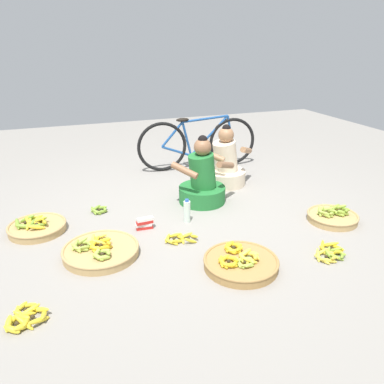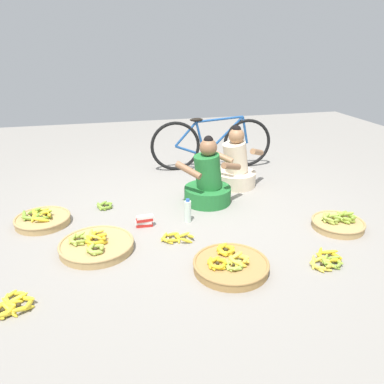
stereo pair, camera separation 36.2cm
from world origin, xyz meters
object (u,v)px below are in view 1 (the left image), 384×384
Objects in this scene: loose_bananas_front_center at (99,210)px; loose_bananas_front_left at (25,318)px; loose_bananas_back_right at (330,253)px; loose_bananas_front_right at (180,238)px; banana_basket_back_center at (333,216)px; vendor_woman_behind at (225,166)px; water_bottle at (187,211)px; banana_basket_near_bicycle at (37,227)px; bicycle_leaning at (198,143)px; vendor_woman_front at (202,182)px; banana_basket_near_vendor at (241,262)px; packet_carton_stack at (145,223)px; banana_basket_mid_left at (100,250)px.

loose_bananas_front_left is at bearing -113.46° from loose_bananas_front_center.
loose_bananas_back_right is (1.74, -1.55, 0.00)m from loose_bananas_front_center.
loose_bananas_back_right is at bearing -31.09° from loose_bananas_front_right.
loose_bananas_front_left is (-2.86, -0.52, -0.02)m from banana_basket_back_center.
vendor_woman_behind is 2.40× the size of loose_bananas_front_right.
vendor_woman_behind is 1.17m from water_bottle.
water_bottle is (-1.39, 0.48, 0.07)m from banana_basket_back_center.
banana_basket_near_bicycle is 2.69m from loose_bananas_back_right.
loose_bananas_front_right is at bearing 27.19° from loose_bananas_front_left.
bicycle_leaning reaches higher than loose_bananas_front_center.
vendor_woman_front is 1.37m from banana_basket_near_vendor.
packet_carton_stack is at bearing 43.99° from loose_bananas_front_left.
loose_bananas_front_right is at bearing -118.36° from water_bottle.
bicycle_leaning is 2.14m from loose_bananas_front_right.
vendor_woman_front is 4.27× the size of packet_carton_stack.
packet_carton_stack is (-1.15, -1.58, -0.30)m from bicycle_leaning.
banana_basket_near_bicycle is at bearing -149.05° from bicycle_leaning.
packet_carton_stack is (0.46, 0.34, 0.01)m from banana_basket_mid_left.
banana_basket_mid_left is 1.20× the size of banana_basket_near_bicycle.
vendor_woman_behind is (0.47, 0.43, -0.00)m from vendor_woman_front.
banana_basket_near_vendor is 1.61m from loose_bananas_front_left.
vendor_woman_behind is 1.88m from loose_bananas_back_right.
bicycle_leaning is 2.63× the size of banana_basket_mid_left.
loose_bananas_front_left is (-1.80, -1.42, -0.21)m from vendor_woman_front.
banana_basket_mid_left is at bearing -129.97° from bicycle_leaning.
vendor_woman_front is 1.58m from loose_bananas_back_right.
loose_bananas_front_left is (-2.27, -1.85, -0.21)m from vendor_woman_behind.
loose_bananas_back_right reaches higher than loose_bananas_front_center.
packet_carton_stack is (-1.37, 1.01, 0.03)m from loose_bananas_back_right.
packet_carton_stack reaches higher than loose_bananas_back_right.
banana_basket_back_center is 2.91m from banana_basket_near_bicycle.
vendor_woman_front is at bearing 81.84° from banana_basket_near_vendor.
bicycle_leaning is 2.19m from banana_basket_back_center.
loose_bananas_back_right is 1.86× the size of packet_carton_stack.
loose_bananas_front_center is 0.97m from water_bottle.
loose_bananas_front_right is 0.40m from water_bottle.
banana_basket_near_bicycle is at bearing 168.21° from water_bottle.
banana_basket_back_center is at bearing -71.69° from bicycle_leaning.
vendor_woman_behind is 2.43× the size of loose_bananas_front_left.
packet_carton_stack is at bearing -17.27° from banana_basket_near_bicycle.
loose_bananas_front_center is at bearing 146.54° from water_bottle.
vendor_woman_front is 1.42× the size of banana_basket_near_bicycle.
banana_basket_back_center is 0.78× the size of banana_basket_mid_left.
banana_basket_back_center is 1.89m from packet_carton_stack.
loose_bananas_front_right is at bearing 175.04° from banana_basket_back_center.
bicycle_leaning is 2.62m from loose_bananas_back_right.
loose_bananas_front_center is (-1.13, 0.11, -0.22)m from vendor_woman_front.
bicycle_leaning is at bearing 94.96° from loose_bananas_back_right.
banana_basket_near_bicycle reaches higher than banana_basket_back_center.
vendor_woman_front is 1.18× the size of banana_basket_mid_left.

